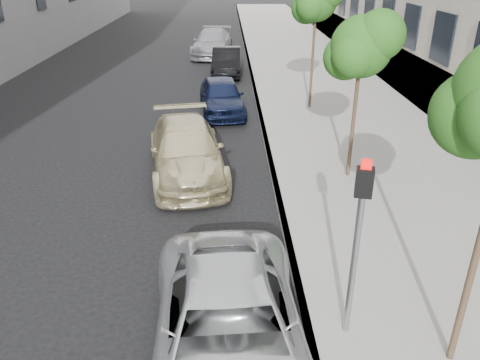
{
  "coord_description": "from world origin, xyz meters",
  "views": [
    {
      "loc": [
        -0.09,
        -3.59,
        5.55
      ],
      "look_at": [
        0.15,
        4.9,
        1.5
      ],
      "focal_mm": 35.0,
      "sensor_mm": 36.0,
      "label": 1
    }
  ],
  "objects_px": {
    "minivan": "(229,331)",
    "sedan_blue": "(222,96)",
    "sedan_black": "(226,62)",
    "sedan_rear": "(212,43)",
    "signal_pole": "(358,231)",
    "suv": "(187,150)",
    "tree_far": "(317,0)",
    "tree_mid": "(363,46)"
  },
  "relations": [
    {
      "from": "tree_far",
      "to": "sedan_rear",
      "type": "xyz_separation_m",
      "value": [
        -4.21,
        11.69,
        -3.38
      ]
    },
    {
      "from": "signal_pole",
      "to": "minivan",
      "type": "distance_m",
      "value": 2.36
    },
    {
      "from": "signal_pole",
      "to": "suv",
      "type": "height_order",
      "value": "signal_pole"
    },
    {
      "from": "signal_pole",
      "to": "suv",
      "type": "distance_m",
      "value": 7.24
    },
    {
      "from": "suv",
      "to": "tree_far",
      "type": "bearing_deg",
      "value": 44.22
    },
    {
      "from": "sedan_blue",
      "to": "sedan_black",
      "type": "bearing_deg",
      "value": 82.47
    },
    {
      "from": "minivan",
      "to": "sedan_blue",
      "type": "relative_size",
      "value": 1.22
    },
    {
      "from": "tree_far",
      "to": "minivan",
      "type": "height_order",
      "value": "tree_far"
    },
    {
      "from": "sedan_blue",
      "to": "sedan_rear",
      "type": "distance_m",
      "value": 11.98
    },
    {
      "from": "sedan_blue",
      "to": "sedan_rear",
      "type": "relative_size",
      "value": 0.75
    },
    {
      "from": "signal_pole",
      "to": "sedan_rear",
      "type": "relative_size",
      "value": 0.56
    },
    {
      "from": "sedan_black",
      "to": "sedan_rear",
      "type": "distance_m",
      "value": 5.36
    },
    {
      "from": "sedan_blue",
      "to": "suv",
      "type": "bearing_deg",
      "value": -105.12
    },
    {
      "from": "signal_pole",
      "to": "sedan_black",
      "type": "relative_size",
      "value": 0.73
    },
    {
      "from": "sedan_blue",
      "to": "minivan",
      "type": "bearing_deg",
      "value": -94.84
    },
    {
      "from": "signal_pole",
      "to": "sedan_black",
      "type": "height_order",
      "value": "signal_pole"
    },
    {
      "from": "sedan_black",
      "to": "suv",
      "type": "bearing_deg",
      "value": -93.58
    },
    {
      "from": "suv",
      "to": "sedan_blue",
      "type": "xyz_separation_m",
      "value": [
        0.93,
        5.67,
        -0.02
      ]
    },
    {
      "from": "tree_mid",
      "to": "tree_far",
      "type": "xyz_separation_m",
      "value": [
        -0.0,
        6.5,
        0.56
      ]
    },
    {
      "from": "tree_far",
      "to": "sedan_blue",
      "type": "distance_m",
      "value": 4.96
    },
    {
      "from": "minivan",
      "to": "sedan_rear",
      "type": "relative_size",
      "value": 0.92
    },
    {
      "from": "tree_mid",
      "to": "sedan_rear",
      "type": "relative_size",
      "value": 0.82
    },
    {
      "from": "minivan",
      "to": "sedan_blue",
      "type": "bearing_deg",
      "value": 87.85
    },
    {
      "from": "suv",
      "to": "sedan_rear",
      "type": "distance_m",
      "value": 17.64
    },
    {
      "from": "tree_mid",
      "to": "tree_far",
      "type": "relative_size",
      "value": 0.88
    },
    {
      "from": "suv",
      "to": "sedan_black",
      "type": "relative_size",
      "value": 1.18
    },
    {
      "from": "minivan",
      "to": "sedan_blue",
      "type": "height_order",
      "value": "sedan_blue"
    },
    {
      "from": "minivan",
      "to": "sedan_black",
      "type": "height_order",
      "value": "minivan"
    },
    {
      "from": "signal_pole",
      "to": "suv",
      "type": "xyz_separation_m",
      "value": [
        -3.01,
        6.45,
        -1.3
      ]
    },
    {
      "from": "suv",
      "to": "sedan_rear",
      "type": "height_order",
      "value": "sedan_rear"
    },
    {
      "from": "tree_mid",
      "to": "sedan_blue",
      "type": "distance_m",
      "value": 7.73
    },
    {
      "from": "sedan_rear",
      "to": "tree_mid",
      "type": "bearing_deg",
      "value": -70.9
    },
    {
      "from": "suv",
      "to": "sedan_rear",
      "type": "xyz_separation_m",
      "value": [
        0.26,
        17.63,
        0.07
      ]
    },
    {
      "from": "tree_far",
      "to": "signal_pole",
      "type": "height_order",
      "value": "tree_far"
    },
    {
      "from": "sedan_rear",
      "to": "tree_far",
      "type": "bearing_deg",
      "value": -64.12
    },
    {
      "from": "signal_pole",
      "to": "minivan",
      "type": "height_order",
      "value": "signal_pole"
    },
    {
      "from": "tree_far",
      "to": "minivan",
      "type": "relative_size",
      "value": 1.01
    },
    {
      "from": "minivan",
      "to": "tree_mid",
      "type": "bearing_deg",
      "value": 59.59
    },
    {
      "from": "tree_mid",
      "to": "minivan",
      "type": "xyz_separation_m",
      "value": [
        -3.33,
        -6.45,
        -2.91
      ]
    },
    {
      "from": "signal_pole",
      "to": "sedan_blue",
      "type": "bearing_deg",
      "value": 113.81
    },
    {
      "from": "tree_far",
      "to": "signal_pole",
      "type": "xyz_separation_m",
      "value": [
        -1.46,
        -12.39,
        -2.15
      ]
    },
    {
      "from": "suv",
      "to": "sedan_black",
      "type": "xyz_separation_m",
      "value": [
        1.13,
        12.34,
        -0.03
      ]
    }
  ]
}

